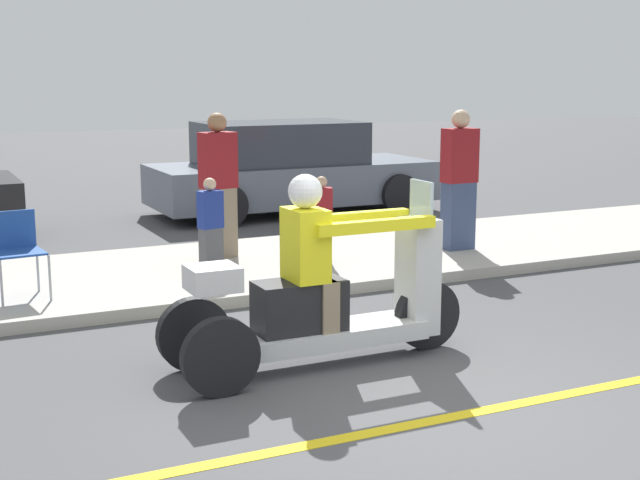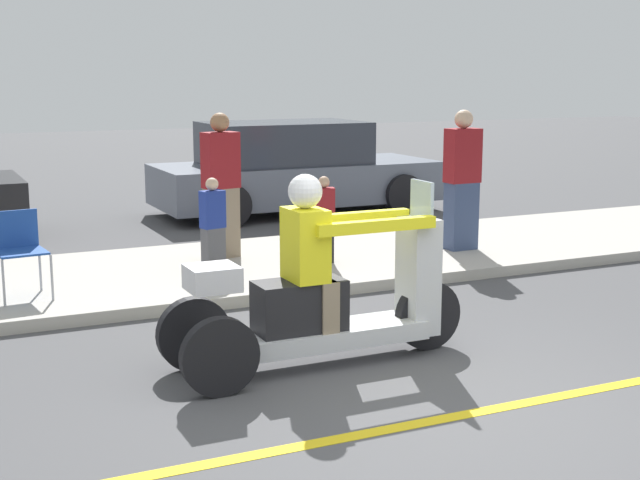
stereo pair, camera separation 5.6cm
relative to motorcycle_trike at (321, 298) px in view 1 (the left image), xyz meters
The scene contains 10 objects.
ground_plane 1.48m from the motorcycle_trike, 75.84° to the right, with size 60.00×60.00×0.00m, color #4C4C4F.
lane_stripe 1.44m from the motorcycle_trike, 90.36° to the right, with size 24.00×0.12×0.01m.
sidewalk_strip 3.31m from the motorcycle_trike, 84.07° to the left, with size 28.00×2.80×0.12m.
motorcycle_trike is the anchor object (origin of this frame).
spectator_near_curb 2.86m from the motorcycle_trike, 88.28° to the left, with size 0.28×0.20×1.04m.
spectator_end_of_line 3.73m from the motorcycle_trike, 82.80° to the left, with size 0.43×0.30×1.67m.
spectator_mid_group 3.23m from the motorcycle_trike, 64.17° to the left, with size 0.26×0.20×0.98m.
spectator_by_tree 4.36m from the motorcycle_trike, 41.78° to the left, with size 0.40×0.25×1.68m.
folding_chair_set_back 3.35m from the motorcycle_trike, 124.52° to the left, with size 0.51×0.51×0.82m.
parked_car_lot_right 7.63m from the motorcycle_trike, 68.22° to the left, with size 4.51×2.00×1.46m.
Camera 1 is at (-3.22, -4.64, 2.25)m, focal length 50.00 mm.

